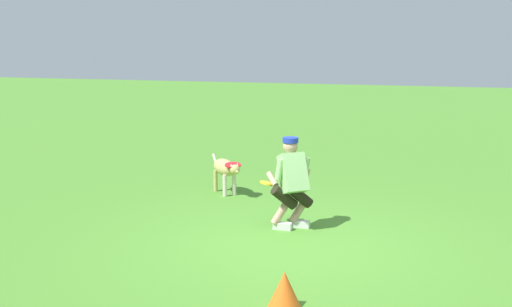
# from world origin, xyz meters

# --- Properties ---
(ground_plane) EXTENTS (60.00, 60.00, 0.00)m
(ground_plane) POSITION_xyz_m (0.00, 0.00, 0.00)
(ground_plane) COLOR #4C8B2E
(person) EXTENTS (0.71, 0.56, 1.29)m
(person) POSITION_xyz_m (0.16, -0.79, 0.70)
(person) COLOR silver
(person) RESTS_ON ground_plane
(dog) EXTENTS (0.80, 0.83, 0.62)m
(dog) POSITION_xyz_m (1.74, -2.42, 0.43)
(dog) COLOR tan
(dog) RESTS_ON ground_plane
(frisbee_flying) EXTENTS (0.37, 0.37, 0.07)m
(frisbee_flying) POSITION_xyz_m (1.53, -2.21, 0.56)
(frisbee_flying) COLOR red
(frisbee_held) EXTENTS (0.30, 0.30, 0.08)m
(frisbee_held) POSITION_xyz_m (0.53, -0.88, 0.61)
(frisbee_held) COLOR yellow
(frisbee_held) RESTS_ON person
(training_cone) EXTENTS (0.33, 0.33, 0.37)m
(training_cone) POSITION_xyz_m (-0.41, 1.78, 0.18)
(training_cone) COLOR orange
(training_cone) RESTS_ON ground_plane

